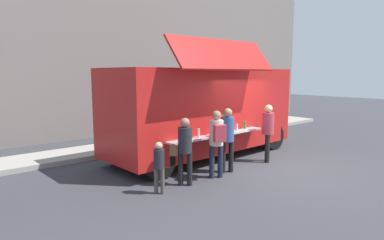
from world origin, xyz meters
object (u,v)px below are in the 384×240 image
object	(u,v)px
food_truck_main	(203,109)
customer_extra_browsing	(268,128)
child_near_queue	(159,163)
customer_mid_with_backpack	(217,137)
trash_bin	(236,123)
customer_rear_waiting	(184,146)
customer_front_ordering	(227,135)

from	to	relation	value
food_truck_main	customer_extra_browsing	size ratio (longest dim) A/B	3.75
food_truck_main	child_near_queue	size ratio (longest dim) A/B	5.54
customer_mid_with_backpack	customer_extra_browsing	xyz separation A→B (m)	(2.32, 0.16, -0.03)
trash_bin	customer_rear_waiting	bearing A→B (deg)	-146.90
trash_bin	customer_rear_waiting	size ratio (longest dim) A/B	0.52
food_truck_main	child_near_queue	world-z (taller)	food_truck_main
child_near_queue	customer_mid_with_backpack	bearing A→B (deg)	-33.23
trash_bin	customer_extra_browsing	size ratio (longest dim) A/B	0.49
food_truck_main	customer_rear_waiting	xyz separation A→B (m)	(-2.27, -1.82, -0.57)
food_truck_main	trash_bin	bearing A→B (deg)	27.40
trash_bin	customer_front_ordering	xyz separation A→B (m)	(-4.82, -4.06, 0.61)
customer_rear_waiting	customer_extra_browsing	distance (m)	3.29
food_truck_main	customer_front_ordering	size ratio (longest dim) A/B	3.72
customer_extra_browsing	customer_mid_with_backpack	bearing A→B (deg)	60.02
trash_bin	customer_mid_with_backpack	world-z (taller)	customer_mid_with_backpack
customer_extra_browsing	child_near_queue	world-z (taller)	customer_extra_browsing
food_truck_main	customer_extra_browsing	world-z (taller)	food_truck_main
food_truck_main	child_near_queue	distance (m)	3.68
customer_extra_browsing	food_truck_main	bearing A→B (deg)	-3.72
customer_rear_waiting	customer_extra_browsing	world-z (taller)	customer_extra_browsing
customer_front_ordering	food_truck_main	bearing A→B (deg)	0.60
trash_bin	food_truck_main	bearing A→B (deg)	-150.43
customer_mid_with_backpack	child_near_queue	xyz separation A→B (m)	(-1.76, 0.03, -0.36)
food_truck_main	trash_bin	xyz separation A→B (m)	(4.09, 2.32, -1.12)
food_truck_main	customer_front_ordering	distance (m)	1.95
trash_bin	customer_rear_waiting	distance (m)	7.61
customer_rear_waiting	child_near_queue	distance (m)	0.83
customer_mid_with_backpack	child_near_queue	world-z (taller)	customer_mid_with_backpack
food_truck_main	customer_mid_with_backpack	xyz separation A→B (m)	(-1.29, -1.92, -0.48)
customer_front_ordering	child_near_queue	size ratio (longest dim) A/B	1.49
food_truck_main	trash_bin	size ratio (longest dim) A/B	7.66
trash_bin	customer_extra_browsing	xyz separation A→B (m)	(-3.07, -4.09, 0.61)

